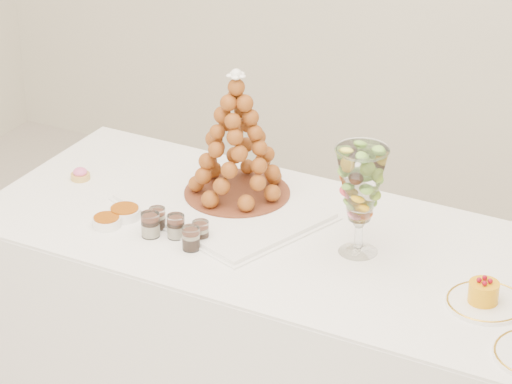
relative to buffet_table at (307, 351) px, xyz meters
The scene contains 14 objects.
buffet_table is the anchor object (origin of this frame).
lace_tray 0.50m from the buffet_table, 168.63° to the left, with size 0.56×0.42×0.02m, color white.
macaron_vase 0.61m from the buffet_table, ahead, with size 0.15×0.15×0.32m.
cake_plate 0.68m from the buffet_table, ahead, with size 0.21×0.21×0.01m, color white.
pink_tart 0.91m from the buffet_table, behind, with size 0.06×0.06×0.04m.
verrine_a 0.61m from the buffet_table, 163.49° to the right, with size 0.05×0.05×0.06m, color white.
verrine_b 0.57m from the buffet_table, 157.28° to the right, with size 0.05×0.05×0.07m, color white.
verrine_c 0.52m from the buffet_table, 153.06° to the right, with size 0.05×0.05×0.07m, color white.
verrine_d 0.62m from the buffet_table, 157.34° to the right, with size 0.05×0.05×0.07m, color white.
verrine_e 0.54m from the buffet_table, 146.02° to the right, with size 0.05×0.05×0.07m, color white.
ramekin_back 0.69m from the buffet_table, 168.06° to the right, with size 0.09×0.09×0.03m, color white.
ramekin_front 0.72m from the buffet_table, 162.03° to the right, with size 0.09×0.09×0.03m, color white.
croquembouche 0.69m from the buffet_table, 155.24° to the left, with size 0.33×0.33×0.41m.
mousse_cake 0.70m from the buffet_table, ahead, with size 0.08×0.08×0.07m.
Camera 1 is at (1.37, -2.48, 2.47)m, focal length 85.00 mm.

